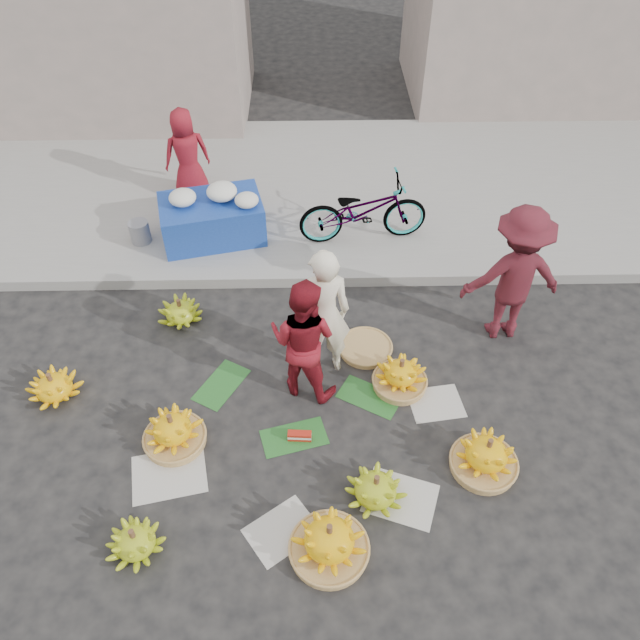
{
  "coord_description": "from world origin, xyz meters",
  "views": [
    {
      "loc": [
        0.09,
        -3.85,
        5.27
      ],
      "look_at": [
        0.18,
        0.78,
        0.7
      ],
      "focal_mm": 35.0,
      "sensor_mm": 36.0,
      "label": 1
    }
  ],
  "objects_px": {
    "banana_bunch_0": "(173,431)",
    "vendor_cream": "(323,314)",
    "banana_bunch_4": "(486,456)",
    "flower_table": "(213,217)",
    "bicycle": "(363,210)"
  },
  "relations": [
    {
      "from": "banana_bunch_0",
      "to": "flower_table",
      "type": "distance_m",
      "value": 3.26
    },
    {
      "from": "banana_bunch_0",
      "to": "flower_table",
      "type": "xyz_separation_m",
      "value": [
        0.08,
        3.25,
        0.26
      ]
    },
    {
      "from": "bicycle",
      "to": "banana_bunch_0",
      "type": "bearing_deg",
      "value": 140.16
    },
    {
      "from": "vendor_cream",
      "to": "bicycle",
      "type": "height_order",
      "value": "vendor_cream"
    },
    {
      "from": "banana_bunch_4",
      "to": "bicycle",
      "type": "bearing_deg",
      "value": 105.02
    },
    {
      "from": "banana_bunch_0",
      "to": "banana_bunch_4",
      "type": "bearing_deg",
      "value": -6.6
    },
    {
      "from": "banana_bunch_0",
      "to": "vendor_cream",
      "type": "distance_m",
      "value": 1.89
    },
    {
      "from": "vendor_cream",
      "to": "flower_table",
      "type": "bearing_deg",
      "value": -66.68
    },
    {
      "from": "banana_bunch_4",
      "to": "vendor_cream",
      "type": "distance_m",
      "value": 2.11
    },
    {
      "from": "banana_bunch_4",
      "to": "bicycle",
      "type": "relative_size",
      "value": 0.39
    },
    {
      "from": "banana_bunch_0",
      "to": "vendor_cream",
      "type": "bearing_deg",
      "value": 33.03
    },
    {
      "from": "flower_table",
      "to": "bicycle",
      "type": "bearing_deg",
      "value": -15.3
    },
    {
      "from": "banana_bunch_4",
      "to": "vendor_cream",
      "type": "bearing_deg",
      "value": 139.14
    },
    {
      "from": "vendor_cream",
      "to": "bicycle",
      "type": "xyz_separation_m",
      "value": [
        0.58,
        2.2,
        -0.25
      ]
    },
    {
      "from": "banana_bunch_0",
      "to": "bicycle",
      "type": "height_order",
      "value": "bicycle"
    }
  ]
}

